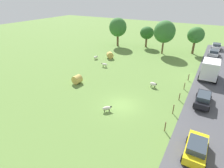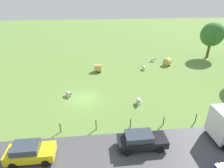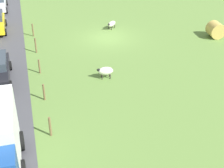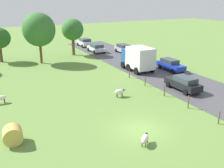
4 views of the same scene
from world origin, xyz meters
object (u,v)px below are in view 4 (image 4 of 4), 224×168
Objects in this scene: car_4 at (85,42)px; car_7 at (124,48)px; car_2 at (183,83)px; hay_bale_1 at (13,135)px; tree_1 at (39,30)px; tree_3 at (73,30)px; car_5 at (171,65)px; sheep_1 at (119,92)px; sheep_2 at (145,139)px; car_1 at (96,48)px; sheep_3 at (0,98)px; truck_0 at (138,58)px.

car_7 is at bearing -67.52° from car_4.
car_7 is (4.06, 20.57, -0.01)m from car_2.
hay_bale_1 is 0.18× the size of tree_1.
tree_3 is at bearing -125.16° from car_4.
car_5 is at bearing -80.18° from car_4.
tree_1 is 15.72m from car_7.
sheep_1 reaches higher than sheep_2.
car_7 is at bearing 63.37° from sheep_2.
car_4 reaches higher than car_5.
sheep_2 is 0.26× the size of car_1.
sheep_3 is at bearing -134.85° from car_1.
hay_bale_1 is at bearing -119.04° from car_4.
car_4 reaches higher than sheep_2.
tree_1 is at bearing -137.62° from car_4.
hay_bale_1 is 0.22× the size of tree_3.
car_2 reaches higher than sheep_3.
car_2 is at bearing -78.81° from tree_3.
sheep_2 is at bearing -87.95° from tree_1.
car_5 is at bearing -89.95° from car_7.
sheep_1 reaches higher than sheep_3.
car_4 is at bearing 112.48° from car_7.
sheep_3 is 23.09m from tree_3.
car_1 is (4.52, 0.28, -3.57)m from tree_3.
tree_1 is 15.73m from car_4.
car_5 is at bearing 27.31° from sheep_1.
truck_0 is 1.11× the size of car_5.
sheep_1 is 7.35m from car_2.
car_4 is (10.21, 37.65, 0.43)m from sheep_2.
tree_1 reaches higher than sheep_2.
car_4 is at bearing 87.98° from car_1.
car_4 is (0.23, 6.45, 0.06)m from car_1.
hay_bale_1 is (-11.15, -4.73, 0.14)m from sheep_1.
tree_1 is 15.61m from truck_0.
truck_0 is at bearing 154.85° from car_5.
tree_1 is 20.09m from car_5.
car_7 is (4.15, -3.02, 0.03)m from car_1.
tree_1 is at bearing -177.21° from car_7.
sheep_1 is 0.85× the size of hay_bale_1.
sheep_2 is 32.76m from car_1.
car_7 is at bearing -17.53° from tree_3.
sheep_2 is 31.52m from car_7.
car_7 is at bearing 78.84° from car_2.
car_4 is (0.20, 20.79, -0.94)m from truck_0.
car_5 is at bearing 60.92° from car_2.
tree_3 is 1.43× the size of car_7.
car_7 is (22.40, 23.80, 0.19)m from hay_bale_1.
truck_0 reaches higher than car_7.
car_7 is (14.13, 28.18, 0.40)m from sheep_2.
tree_3 is at bearing 162.47° from car_7.
hay_bale_1 is 38.06m from car_4.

